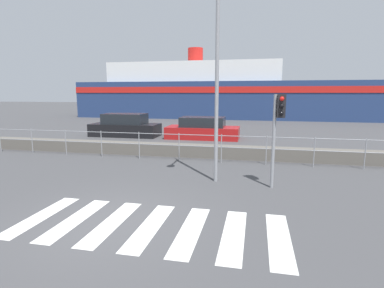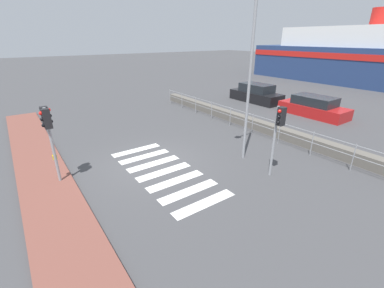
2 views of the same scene
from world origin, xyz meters
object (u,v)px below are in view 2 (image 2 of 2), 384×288
object	(u,v)px
traffic_light_near	(48,126)
parked_car_red	(313,107)
parked_car_black	(256,94)
streetlamp	(247,65)
traffic_light_far	(278,127)

from	to	relation	value
traffic_light_near	parked_car_red	distance (m)	16.49
parked_car_red	parked_car_black	bearing A→B (deg)	180.00
traffic_light_near	streetlamp	xyz separation A→B (m)	(2.44, 7.06, 1.82)
streetlamp	parked_car_red	distance (m)	10.19
traffic_light_near	parked_car_black	bearing A→B (deg)	106.56
traffic_light_near	parked_car_red	bearing A→B (deg)	88.63
traffic_light_near	streetlamp	distance (m)	7.69
traffic_light_far	parked_car_red	distance (m)	10.33
parked_car_black	parked_car_red	distance (m)	5.27
traffic_light_near	streetlamp	size ratio (longest dim) A/B	0.44
traffic_light_far	streetlamp	xyz separation A→B (m)	(-1.87, 0.10, 2.04)
traffic_light_near	parked_car_red	world-z (taller)	traffic_light_near
traffic_light_far	parked_car_black	world-z (taller)	traffic_light_far
traffic_light_far	parked_car_red	bearing A→B (deg)	112.57
streetlamp	traffic_light_far	bearing A→B (deg)	-3.10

